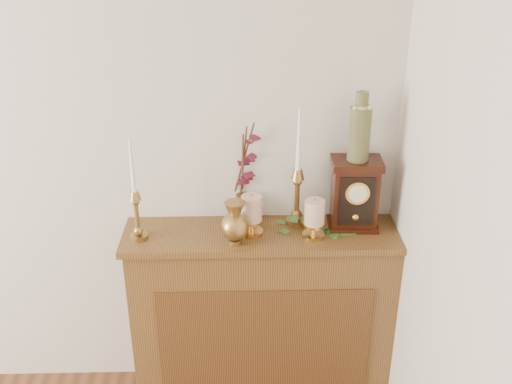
{
  "coord_description": "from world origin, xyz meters",
  "views": [
    {
      "loc": [
        1.31,
        -0.2,
        2.25
      ],
      "look_at": [
        1.37,
        2.05,
        1.15
      ],
      "focal_mm": 42.0,
      "sensor_mm": 36.0,
      "label": 1
    }
  ],
  "objects_px": {
    "ginger_jar": "(246,174)",
    "ceramic_vase": "(360,130)",
    "candlestick_left": "(136,207)",
    "mantel_clock": "(355,195)",
    "candlestick_center": "(297,188)",
    "bud_vase": "(235,224)"
  },
  "relations": [
    {
      "from": "ginger_jar",
      "to": "ceramic_vase",
      "type": "bearing_deg",
      "value": -12.28
    },
    {
      "from": "candlestick_left",
      "to": "ginger_jar",
      "type": "distance_m",
      "value": 0.51
    },
    {
      "from": "mantel_clock",
      "to": "ceramic_vase",
      "type": "relative_size",
      "value": 1.09
    },
    {
      "from": "ceramic_vase",
      "to": "candlestick_center",
      "type": "bearing_deg",
      "value": 172.68
    },
    {
      "from": "bud_vase",
      "to": "mantel_clock",
      "type": "distance_m",
      "value": 0.54
    },
    {
      "from": "ginger_jar",
      "to": "mantel_clock",
      "type": "height_order",
      "value": "ginger_jar"
    },
    {
      "from": "mantel_clock",
      "to": "candlestick_center",
      "type": "bearing_deg",
      "value": 173.92
    },
    {
      "from": "ginger_jar",
      "to": "mantel_clock",
      "type": "xyz_separation_m",
      "value": [
        0.47,
        -0.11,
        -0.06
      ]
    },
    {
      "from": "ceramic_vase",
      "to": "candlestick_left",
      "type": "bearing_deg",
      "value": -174.89
    },
    {
      "from": "candlestick_left",
      "to": "bud_vase",
      "type": "distance_m",
      "value": 0.42
    },
    {
      "from": "ginger_jar",
      "to": "ceramic_vase",
      "type": "height_order",
      "value": "ceramic_vase"
    },
    {
      "from": "bud_vase",
      "to": "ginger_jar",
      "type": "bearing_deg",
      "value": 77.96
    },
    {
      "from": "candlestick_center",
      "to": "ceramic_vase",
      "type": "relative_size",
      "value": 1.84
    },
    {
      "from": "candlestick_center",
      "to": "bud_vase",
      "type": "relative_size",
      "value": 2.8
    },
    {
      "from": "candlestick_center",
      "to": "bud_vase",
      "type": "bearing_deg",
      "value": -148.55
    },
    {
      "from": "candlestick_center",
      "to": "ginger_jar",
      "type": "xyz_separation_m",
      "value": [
        -0.22,
        0.07,
        0.04
      ]
    },
    {
      "from": "candlestick_left",
      "to": "candlestick_center",
      "type": "xyz_separation_m",
      "value": [
        0.69,
        0.12,
        0.03
      ]
    },
    {
      "from": "ginger_jar",
      "to": "ceramic_vase",
      "type": "relative_size",
      "value": 1.62
    },
    {
      "from": "candlestick_left",
      "to": "ginger_jar",
      "type": "bearing_deg",
      "value": 21.8
    },
    {
      "from": "mantel_clock",
      "to": "ginger_jar",
      "type": "bearing_deg",
      "value": 169.28
    },
    {
      "from": "candlestick_center",
      "to": "candlestick_left",
      "type": "bearing_deg",
      "value": -170.48
    },
    {
      "from": "candlestick_left",
      "to": "bud_vase",
      "type": "xyz_separation_m",
      "value": [
        0.42,
        -0.05,
        -0.06
      ]
    }
  ]
}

